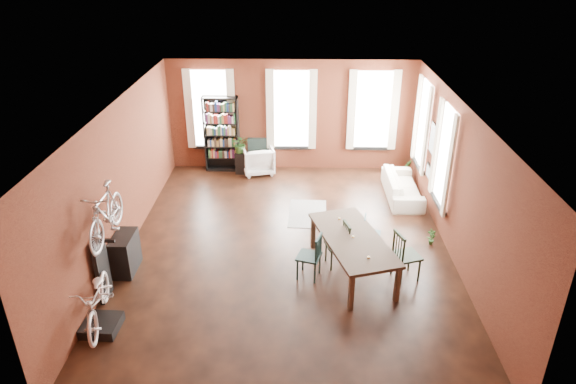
{
  "coord_description": "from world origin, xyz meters",
  "views": [
    {
      "loc": [
        0.22,
        -9.61,
        6.08
      ],
      "look_at": [
        -0.01,
        0.6,
        1.08
      ],
      "focal_mm": 32.0,
      "sensor_mm": 36.0,
      "label": 1
    }
  ],
  "objects_px": {
    "white_armchair": "(258,158)",
    "cream_sofa": "(403,183)",
    "dining_table": "(352,255)",
    "bookshelf": "(222,134)",
    "dining_chair_b": "(337,245)",
    "bicycle_floor": "(94,280)",
    "dining_chair_c": "(407,255)",
    "dining_chair_a": "(309,256)",
    "plant_stand": "(241,163)",
    "dining_chair_d": "(372,234)",
    "console_table": "(125,253)",
    "bike_trainer": "(102,325)"
  },
  "relations": [
    {
      "from": "dining_chair_d",
      "to": "plant_stand",
      "type": "xyz_separation_m",
      "value": [
        -3.25,
        4.12,
        -0.09
      ]
    },
    {
      "from": "dining_chair_a",
      "to": "bike_trainer",
      "type": "distance_m",
      "value": 4.0
    },
    {
      "from": "bookshelf",
      "to": "white_armchair",
      "type": "height_order",
      "value": "bookshelf"
    },
    {
      "from": "dining_chair_b",
      "to": "console_table",
      "type": "distance_m",
      "value": 4.32
    },
    {
      "from": "dining_chair_d",
      "to": "bookshelf",
      "type": "relative_size",
      "value": 0.37
    },
    {
      "from": "bicycle_floor",
      "to": "dining_chair_d",
      "type": "bearing_deg",
      "value": 17.48
    },
    {
      "from": "dining_chair_b",
      "to": "bicycle_floor",
      "type": "relative_size",
      "value": 0.55
    },
    {
      "from": "bike_trainer",
      "to": "bicycle_floor",
      "type": "distance_m",
      "value": 0.95
    },
    {
      "from": "dining_chair_c",
      "to": "plant_stand",
      "type": "relative_size",
      "value": 1.65
    },
    {
      "from": "white_armchair",
      "to": "cream_sofa",
      "type": "bearing_deg",
      "value": 145.86
    },
    {
      "from": "dining_chair_d",
      "to": "bike_trainer",
      "type": "bearing_deg",
      "value": 127.8
    },
    {
      "from": "dining_chair_c",
      "to": "bike_trainer",
      "type": "bearing_deg",
      "value": 87.92
    },
    {
      "from": "white_armchair",
      "to": "plant_stand",
      "type": "relative_size",
      "value": 1.4
    },
    {
      "from": "dining_chair_d",
      "to": "console_table",
      "type": "bearing_deg",
      "value": 109.22
    },
    {
      "from": "dining_chair_b",
      "to": "bike_trainer",
      "type": "distance_m",
      "value": 4.71
    },
    {
      "from": "dining_chair_b",
      "to": "dining_chair_c",
      "type": "distance_m",
      "value": 1.4
    },
    {
      "from": "dining_chair_a",
      "to": "plant_stand",
      "type": "distance_m",
      "value": 5.46
    },
    {
      "from": "console_table",
      "to": "bicycle_floor",
      "type": "height_order",
      "value": "bicycle_floor"
    },
    {
      "from": "white_armchair",
      "to": "plant_stand",
      "type": "distance_m",
      "value": 0.5
    },
    {
      "from": "dining_table",
      "to": "bookshelf",
      "type": "bearing_deg",
      "value": 105.75
    },
    {
      "from": "dining_chair_a",
      "to": "dining_chair_b",
      "type": "distance_m",
      "value": 0.73
    },
    {
      "from": "dining_chair_c",
      "to": "bookshelf",
      "type": "relative_size",
      "value": 0.47
    },
    {
      "from": "dining_table",
      "to": "console_table",
      "type": "height_order",
      "value": "dining_table"
    },
    {
      "from": "dining_chair_c",
      "to": "bicycle_floor",
      "type": "bearing_deg",
      "value": 87.76
    },
    {
      "from": "cream_sofa",
      "to": "console_table",
      "type": "relative_size",
      "value": 2.6
    },
    {
      "from": "dining_table",
      "to": "bookshelf",
      "type": "relative_size",
      "value": 1.09
    },
    {
      "from": "white_armchair",
      "to": "dining_chair_b",
      "type": "bearing_deg",
      "value": 99.69
    },
    {
      "from": "bike_trainer",
      "to": "bicycle_floor",
      "type": "xyz_separation_m",
      "value": [
        0.02,
        0.02,
        0.95
      ]
    },
    {
      "from": "console_table",
      "to": "dining_chair_d",
      "type": "bearing_deg",
      "value": 9.54
    },
    {
      "from": "dining_table",
      "to": "console_table",
      "type": "bearing_deg",
      "value": 163.48
    },
    {
      "from": "bike_trainer",
      "to": "dining_chair_a",
      "type": "bearing_deg",
      "value": 24.64
    },
    {
      "from": "dining_chair_d",
      "to": "bike_trainer",
      "type": "relative_size",
      "value": 1.34
    },
    {
      "from": "dining_chair_c",
      "to": "console_table",
      "type": "relative_size",
      "value": 1.3
    },
    {
      "from": "console_table",
      "to": "plant_stand",
      "type": "distance_m",
      "value": 5.31
    },
    {
      "from": "dining_table",
      "to": "bike_trainer",
      "type": "xyz_separation_m",
      "value": [
        -4.48,
        -1.83,
        -0.32
      ]
    },
    {
      "from": "dining_chair_b",
      "to": "bicycle_floor",
      "type": "height_order",
      "value": "bicycle_floor"
    },
    {
      "from": "dining_chair_c",
      "to": "plant_stand",
      "type": "distance_m",
      "value": 6.38
    },
    {
      "from": "dining_chair_d",
      "to": "plant_stand",
      "type": "distance_m",
      "value": 5.25
    },
    {
      "from": "dining_table",
      "to": "dining_chair_c",
      "type": "relative_size",
      "value": 2.3
    },
    {
      "from": "dining_table",
      "to": "bookshelf",
      "type": "xyz_separation_m",
      "value": [
        -3.31,
        5.18,
        0.69
      ]
    },
    {
      "from": "white_armchair",
      "to": "plant_stand",
      "type": "bearing_deg",
      "value": -10.8
    },
    {
      "from": "dining_chair_b",
      "to": "plant_stand",
      "type": "height_order",
      "value": "dining_chair_b"
    },
    {
      "from": "bookshelf",
      "to": "bicycle_floor",
      "type": "relative_size",
      "value": 1.28
    },
    {
      "from": "dining_chair_c",
      "to": "console_table",
      "type": "bearing_deg",
      "value": 69.76
    },
    {
      "from": "dining_chair_b",
      "to": "cream_sofa",
      "type": "height_order",
      "value": "dining_chair_b"
    },
    {
      "from": "bike_trainer",
      "to": "cream_sofa",
      "type": "bearing_deg",
      "value": 40.91
    },
    {
      "from": "bicycle_floor",
      "to": "plant_stand",
      "type": "bearing_deg",
      "value": 65.23
    },
    {
      "from": "dining_chair_b",
      "to": "dining_chair_d",
      "type": "xyz_separation_m",
      "value": [
        0.78,
        0.57,
        -0.07
      ]
    },
    {
      "from": "dining_chair_c",
      "to": "bookshelf",
      "type": "xyz_separation_m",
      "value": [
        -4.37,
        5.34,
        0.58
      ]
    },
    {
      "from": "dining_chair_b",
      "to": "bookshelf",
      "type": "relative_size",
      "value": 0.43
    }
  ]
}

